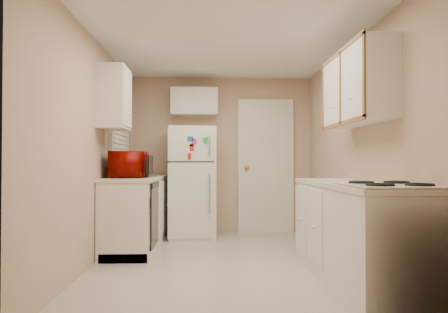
{
  "coord_description": "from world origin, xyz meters",
  "views": [
    {
      "loc": [
        -0.18,
        -4.29,
        1.07
      ],
      "look_at": [
        0.0,
        0.5,
        1.15
      ],
      "focal_mm": 32.0,
      "sensor_mm": 36.0,
      "label": 1
    }
  ],
  "objects": [
    {
      "name": "floor",
      "position": [
        0.0,
        0.0,
        0.0
      ],
      "size": [
        3.8,
        3.8,
        0.0
      ],
      "primitive_type": "plane",
      "color": "beige",
      "rests_on": "ground"
    },
    {
      "name": "ceiling",
      "position": [
        0.0,
        0.0,
        2.4
      ],
      "size": [
        3.8,
        3.8,
        0.0
      ],
      "primitive_type": "plane",
      "color": "white",
      "rests_on": "floor"
    },
    {
      "name": "wall_left",
      "position": [
        -1.4,
        0.0,
        1.2
      ],
      "size": [
        3.8,
        3.8,
        0.0
      ],
      "primitive_type": "plane",
      "color": "tan",
      "rests_on": "floor"
    },
    {
      "name": "wall_right",
      "position": [
        1.4,
        0.0,
        1.2
      ],
      "size": [
        3.8,
        3.8,
        0.0
      ],
      "primitive_type": "plane",
      "color": "tan",
      "rests_on": "floor"
    },
    {
      "name": "wall_back",
      "position": [
        0.0,
        1.9,
        1.2
      ],
      "size": [
        2.8,
        2.8,
        0.0
      ],
      "primitive_type": "plane",
      "color": "tan",
      "rests_on": "floor"
    },
    {
      "name": "wall_front",
      "position": [
        0.0,
        -1.9,
        1.2
      ],
      "size": [
        2.8,
        2.8,
        0.0
      ],
      "primitive_type": "plane",
      "color": "tan",
      "rests_on": "floor"
    },
    {
      "name": "left_counter",
      "position": [
        -1.1,
        0.9,
        0.45
      ],
      "size": [
        0.6,
        1.8,
        0.9
      ],
      "primitive_type": "cube",
      "color": "silver",
      "rests_on": "floor"
    },
    {
      "name": "dishwasher",
      "position": [
        -0.81,
        0.3,
        0.49
      ],
      "size": [
        0.03,
        0.58,
        0.72
      ],
      "primitive_type": "cube",
      "color": "black",
      "rests_on": "floor"
    },
    {
      "name": "sink",
      "position": [
        -1.1,
        1.05,
        0.86
      ],
      "size": [
        0.54,
        0.74,
        0.16
      ],
      "primitive_type": "cube",
      "color": "gray",
      "rests_on": "left_counter"
    },
    {
      "name": "microwave",
      "position": [
        -1.13,
        0.48,
        1.05
      ],
      "size": [
        0.56,
        0.31,
        0.37
      ],
      "primitive_type": "imported",
      "rotation": [
        0.0,
        0.0,
        1.58
      ],
      "color": "#8F0801",
      "rests_on": "left_counter"
    },
    {
      "name": "soap_bottle",
      "position": [
        -1.09,
        1.57,
        1.0
      ],
      "size": [
        0.1,
        0.1,
        0.18
      ],
      "primitive_type": "imported",
      "rotation": [
        0.0,
        0.0,
        -0.32
      ],
      "color": "beige",
      "rests_on": "left_counter"
    },
    {
      "name": "window_blinds",
      "position": [
        -1.36,
        1.05,
        1.6
      ],
      "size": [
        0.1,
        0.98,
        1.08
      ],
      "primitive_type": "cube",
      "color": "silver",
      "rests_on": "wall_left"
    },
    {
      "name": "upper_cabinet_left",
      "position": [
        -1.25,
        0.22,
        1.8
      ],
      "size": [
        0.3,
        0.45,
        0.7
      ],
      "primitive_type": "cube",
      "color": "silver",
      "rests_on": "wall_left"
    },
    {
      "name": "refrigerator",
      "position": [
        -0.43,
        1.5,
        0.79
      ],
      "size": [
        0.71,
        0.7,
        1.59
      ],
      "primitive_type": "cube",
      "rotation": [
        0.0,
        0.0,
        0.1
      ],
      "color": "silver",
      "rests_on": "floor"
    },
    {
      "name": "cabinet_over_fridge",
      "position": [
        -0.4,
        1.75,
        2.0
      ],
      "size": [
        0.7,
        0.3,
        0.4
      ],
      "primitive_type": "cube",
      "color": "silver",
      "rests_on": "wall_back"
    },
    {
      "name": "interior_door",
      "position": [
        0.7,
        1.86,
        1.02
      ],
      "size": [
        0.86,
        0.06,
        2.08
      ],
      "primitive_type": "cube",
      "color": "silver",
      "rests_on": "floor"
    },
    {
      "name": "right_counter",
      "position": [
        1.1,
        -0.8,
        0.45
      ],
      "size": [
        0.6,
        2.0,
        0.9
      ],
      "primitive_type": "cube",
      "color": "silver",
      "rests_on": "floor"
    },
    {
      "name": "stove",
      "position": [
        1.14,
        -1.41,
        0.46
      ],
      "size": [
        0.64,
        0.78,
        0.92
      ],
      "primitive_type": "cube",
      "rotation": [
        0.0,
        0.0,
        -0.03
      ],
      "color": "silver",
      "rests_on": "floor"
    },
    {
      "name": "upper_cabinet_right",
      "position": [
        1.25,
        -0.5,
        1.8
      ],
      "size": [
        0.3,
        1.2,
        0.7
      ],
      "primitive_type": "cube",
      "color": "silver",
      "rests_on": "wall_right"
    }
  ]
}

